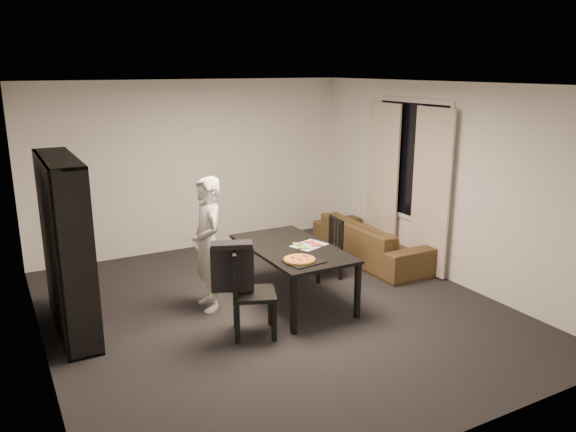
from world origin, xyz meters
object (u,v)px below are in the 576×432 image
bookshelf (67,246)px  sofa (372,241)px  chair_left (245,286)px  pepperoni_pizza (299,259)px  dining_table (292,252)px  chair_right (330,244)px  person (208,244)px  baking_tray (304,262)px

bookshelf → sofa: bearing=3.8°
chair_left → pepperoni_pizza: 0.70m
dining_table → chair_right: 0.97m
chair_left → person: bearing=27.3°
chair_right → baking_tray: size_ratio=2.06×
chair_right → sofa: size_ratio=0.40×
chair_right → person: size_ratio=0.52×
chair_left → pepperoni_pizza: size_ratio=2.75×
baking_tray → person: bearing=134.7°
person → sofa: size_ratio=0.77×
dining_table → sofa: 1.93m
chair_left → chair_right: bearing=-38.1°
chair_right → baking_tray: (-0.98, -1.00, 0.23)m
baking_tray → chair_left: bearing=-178.8°
baking_tray → sofa: 2.31m
bookshelf → chair_left: 1.93m
chair_right → pepperoni_pizza: size_ratio=2.36×
baking_tray → pepperoni_pizza: 0.06m
person → pepperoni_pizza: (0.77, -0.79, -0.07)m
bookshelf → chair_left: size_ratio=1.97×
dining_table → pepperoni_pizza: size_ratio=4.73×
dining_table → pepperoni_pizza: pepperoni_pizza is taller
chair_left → pepperoni_pizza: (0.68, 0.05, 0.17)m
chair_left → pepperoni_pizza: bearing=-64.7°
chair_left → person: 0.88m
bookshelf → person: 1.52m
bookshelf → sofa: size_ratio=0.93×
pepperoni_pizza → sofa: pepperoni_pizza is taller
baking_tray → sofa: size_ratio=0.20×
bookshelf → pepperoni_pizza: bookshelf is taller
dining_table → person: bearing=163.2°
bookshelf → person: bearing=-6.3°
chair_left → sofa: size_ratio=0.47×
chair_right → pepperoni_pizza: bearing=-41.5°
chair_right → sofa: bearing=111.8°
pepperoni_pizza → person: bearing=134.4°
sofa → dining_table: bearing=112.7°
bookshelf → chair_right: bookshelf is taller
chair_right → baking_tray: bearing=-39.3°
dining_table → person: (-0.96, 0.29, 0.16)m
chair_left → chair_right: 1.98m
bookshelf → chair_left: (1.59, -1.01, -0.40)m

